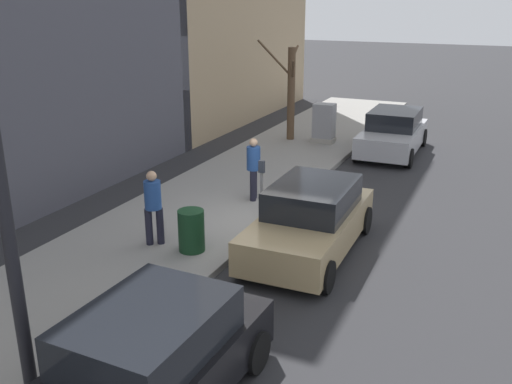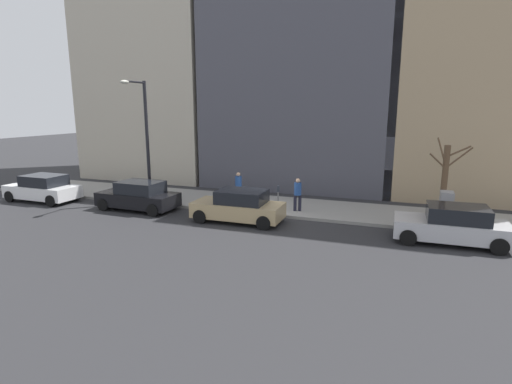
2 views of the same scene
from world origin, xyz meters
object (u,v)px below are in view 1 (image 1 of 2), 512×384
Objects in this scene: parking_meter at (262,181)px; pedestrian_near_meter at (254,165)px; parked_car_silver at (393,133)px; trash_bin at (191,231)px; bare_tree at (291,90)px; utility_box at (324,124)px; streetlamp at (7,114)px; parked_car_black at (145,369)px; pedestrian_midblock at (153,203)px; parked_car_tan at (310,220)px.

parking_meter is 0.81× the size of pedestrian_near_meter.
parked_car_silver is 10.52m from trash_bin.
parked_car_silver is at bearing -179.24° from bare_tree.
parked_car_silver is at bearing 144.17° from pedestrian_near_meter.
bare_tree reaches higher than pedestrian_near_meter.
pedestrian_near_meter reaches higher than utility_box.
parked_car_silver is 15.62m from streetlamp.
streetlamp is at bearing -12.11° from pedestrian_near_meter.
parked_car_black is at bearing -162.81° from streetlamp.
utility_box is at bearing -87.77° from trash_bin.
pedestrian_midblock is at bearing 2.49° from trash_bin.
bare_tree reaches higher than parked_car_silver.
parked_car_silver is 9.02m from parked_car_tan.
pedestrian_near_meter reaches higher than parked_car_silver.
trash_bin is at bearing 92.23° from utility_box.
bare_tree is at bearing 59.00° from pedestrian_midblock.
utility_box is (2.60, -8.99, 0.11)m from parked_car_tan.
streetlamp reaches higher than parking_meter.
parked_car_tan is at bearing 141.96° from parking_meter.
utility_box is 10.29m from trash_bin.
utility_box is at bearing 164.77° from pedestrian_near_meter.
bare_tree is 2.21× the size of pedestrian_near_meter.
parked_car_silver is 14.79m from parked_car_black.
bare_tree is at bearing -80.42° from trash_bin.
utility_box reaches higher than parking_meter.
parked_car_black is 3.15× the size of parking_meter.
parking_meter is 3.01m from pedestrian_midblock.
parked_car_silver is at bearing 38.07° from pedestrian_midblock.
parked_car_tan is 3.24m from pedestrian_near_meter.
trash_bin is (0.62, -4.90, -3.42)m from streetlamp.
parked_car_black reaches higher than parking_meter.
parked_car_black is 0.65× the size of streetlamp.
streetlamp is at bearing 83.53° from parked_car_silver.
parking_meter is (1.75, -1.37, 0.24)m from parked_car_tan.
pedestrian_near_meter is at bearing 103.14° from bare_tree.
pedestrian_midblock is (1.35, 2.69, 0.11)m from parking_meter.
pedestrian_midblock is (1.52, -4.86, -2.93)m from streetlamp.
pedestrian_midblock is at bearing -29.33° from pedestrian_near_meter.
parked_car_silver is 0.99× the size of parked_car_black.
trash_bin is 0.54× the size of pedestrian_near_meter.
bare_tree is (1.33, 0.03, 1.14)m from utility_box.
streetlamp is at bearing 98.80° from bare_tree.
trash_bin is (0.45, 2.65, -0.38)m from parking_meter.
utility_box is (2.35, -14.77, 0.11)m from parked_car_black.
utility_box is at bearing -86.17° from streetlamp.
parked_car_tan is 9.36m from utility_box.
streetlamp is 7.22× the size of trash_bin.
pedestrian_midblock reaches higher than parked_car_tan.
parked_car_tan is 2.54× the size of pedestrian_near_meter.
utility_box is at bearing -79.25° from parked_car_black.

